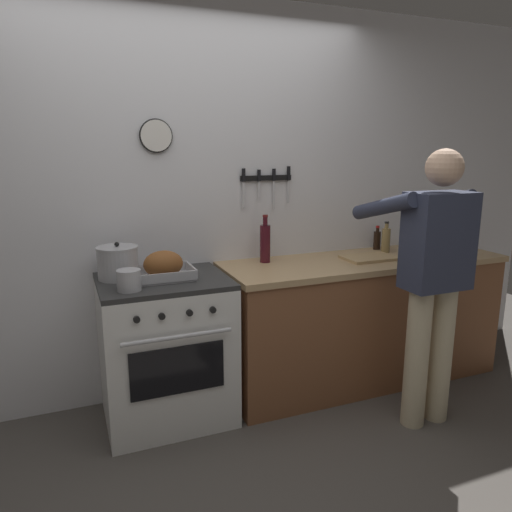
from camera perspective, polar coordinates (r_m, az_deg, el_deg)
ground_plane at (r=2.56m, az=0.52°, el=-27.87°), size 8.00×8.00×0.00m
wall_back at (r=3.25m, az=-8.63°, el=6.12°), size 6.00×0.13×2.60m
counter_block at (r=3.61m, az=12.43°, el=-7.15°), size 2.03×0.65×0.90m
stove at (r=3.08m, az=-10.53°, el=-10.74°), size 0.76×0.67×0.90m
person_cook at (r=3.02m, az=20.14°, el=-1.77°), size 0.51×0.63×1.66m
roasting_pan at (r=2.91m, az=-10.85°, el=-1.23°), size 0.35×0.26×0.17m
stock_pot at (r=2.98m, az=-15.96°, el=-0.74°), size 0.24×0.24×0.22m
saucepan at (r=2.72m, az=-14.75°, el=-2.77°), size 0.13×0.13×0.12m
cutting_board at (r=3.47m, az=13.20°, el=-0.20°), size 0.36×0.24×0.02m
bottle_vinegar at (r=3.71m, az=15.05°, el=1.88°), size 0.06×0.06×0.23m
bottle_wine_red at (r=3.27m, az=1.08°, el=1.60°), size 0.07×0.07×0.32m
bottle_soy_sauce at (r=3.81m, az=14.07°, el=1.88°), size 0.05×0.05×0.18m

